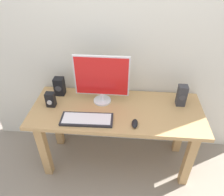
% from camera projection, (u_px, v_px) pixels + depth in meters
% --- Properties ---
extents(ground_plane, '(6.00, 6.00, 0.00)m').
position_uv_depth(ground_plane, '(116.00, 160.00, 2.34)').
color(ground_plane, gray).
extents(wall_back, '(2.89, 0.04, 3.00)m').
position_uv_depth(wall_back, '(121.00, 7.00, 1.73)').
color(wall_back, silver).
rests_on(wall_back, ground_plane).
extents(desk, '(1.54, 0.61, 0.71)m').
position_uv_depth(desk, '(117.00, 120.00, 2.00)').
color(desk, tan).
rests_on(desk, ground_plane).
extents(monitor, '(0.49, 0.16, 0.46)m').
position_uv_depth(monitor, '(102.00, 78.00, 1.88)').
color(monitor, silver).
rests_on(monitor, desk).
extents(keyboard_primary, '(0.44, 0.18, 0.02)m').
position_uv_depth(keyboard_primary, '(87.00, 119.00, 1.79)').
color(keyboard_primary, '#232328').
rests_on(keyboard_primary, desk).
extents(mouse, '(0.06, 0.11, 0.03)m').
position_uv_depth(mouse, '(135.00, 123.00, 1.74)').
color(mouse, black).
rests_on(mouse, desk).
extents(speaker_right, '(0.08, 0.08, 0.20)m').
position_uv_depth(speaker_right, '(182.00, 95.00, 1.92)').
color(speaker_right, '#333338').
rests_on(speaker_right, desk).
extents(speaker_left, '(0.09, 0.09, 0.18)m').
position_uv_depth(speaker_left, '(59.00, 86.00, 2.06)').
color(speaker_left, black).
rests_on(speaker_left, desk).
extents(audio_controller, '(0.08, 0.07, 0.14)m').
position_uv_depth(audio_controller, '(51.00, 99.00, 1.92)').
color(audio_controller, black).
rests_on(audio_controller, desk).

